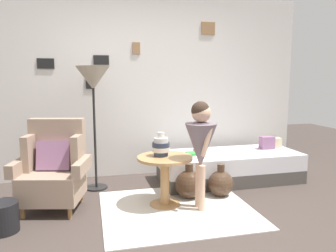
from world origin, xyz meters
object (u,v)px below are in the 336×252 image
at_px(floor_lamp, 93,83).
at_px(daybed, 229,166).
at_px(side_table, 165,170).
at_px(vase_striped, 161,146).
at_px(armchair, 54,169).
at_px(demijohn_near, 189,184).
at_px(book_on_daybed, 195,153).
at_px(magazine_basket, 3,218).
at_px(demijohn_far, 221,183).
at_px(person_child, 201,141).

bearing_deg(floor_lamp, daybed, -3.31).
xyz_separation_m(side_table, vase_striped, (-0.04, 0.04, 0.26)).
distance_m(armchair, demijohn_near, 1.54).
relative_size(floor_lamp, book_on_daybed, 7.10).
relative_size(floor_lamp, demijohn_near, 3.73).
bearing_deg(magazine_basket, daybed, 19.12).
distance_m(armchair, book_on_daybed, 1.80).
bearing_deg(demijohn_far, side_table, -170.30).
relative_size(armchair, book_on_daybed, 4.41).
bearing_deg(vase_striped, side_table, -45.25).
height_order(side_table, demijohn_far, side_table).
height_order(book_on_daybed, demijohn_near, book_on_daybed).
bearing_deg(vase_striped, person_child, -31.29).
relative_size(vase_striped, magazine_basket, 0.95).
height_order(armchair, demijohn_near, armchair).
distance_m(side_table, person_child, 0.53).
bearing_deg(vase_striped, demijohn_far, 6.60).
height_order(floor_lamp, person_child, floor_lamp).
bearing_deg(person_child, book_on_daybed, 75.53).
height_order(side_table, person_child, person_child).
height_order(daybed, demijohn_far, daybed).
distance_m(armchair, daybed, 2.31).
relative_size(armchair, floor_lamp, 0.62).
bearing_deg(book_on_daybed, daybed, 0.26).
height_order(book_on_daybed, demijohn_far, book_on_daybed).
bearing_deg(vase_striped, demijohn_near, 17.79).
bearing_deg(person_child, demijohn_near, 92.62).
xyz_separation_m(person_child, magazine_basket, (-1.95, -0.07, -0.62)).
height_order(armchair, demijohn_far, armchair).
bearing_deg(demijohn_near, demijohn_far, -4.36).
bearing_deg(person_child, floor_lamp, 138.43).
distance_m(armchair, side_table, 1.21).
xyz_separation_m(side_table, book_on_daybed, (0.56, 0.65, 0.01)).
xyz_separation_m(daybed, demijohn_far, (-0.35, -0.53, -0.04)).
bearing_deg(demijohn_far, daybed, 56.47).
relative_size(armchair, demijohn_far, 2.45).
xyz_separation_m(side_table, floor_lamp, (-0.73, 0.76, 0.95)).
height_order(vase_striped, floor_lamp, floor_lamp).
distance_m(vase_striped, person_child, 0.45).
xyz_separation_m(person_child, demijohn_near, (-0.02, 0.35, -0.59)).
relative_size(armchair, vase_striped, 3.66).
bearing_deg(daybed, book_on_daybed, -179.74).
bearing_deg(armchair, book_on_daybed, 13.53).
bearing_deg(side_table, demijohn_far, 9.70).
xyz_separation_m(vase_striped, person_child, (0.38, -0.23, 0.09)).
bearing_deg(book_on_daybed, armchair, -166.47).
distance_m(floor_lamp, person_child, 1.56).
relative_size(armchair, daybed, 0.51).
bearing_deg(armchair, floor_lamp, 49.47).
relative_size(armchair, demijohn_near, 2.32).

